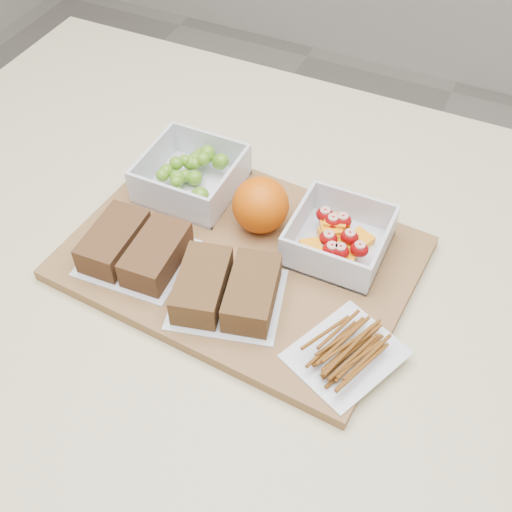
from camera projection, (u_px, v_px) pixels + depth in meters
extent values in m
cube|color=beige|center=(253.00, 441.00, 1.14)|extent=(1.20, 0.90, 0.90)
cube|color=brown|center=(241.00, 258.00, 0.82)|extent=(0.44, 0.33, 0.02)
cube|color=silver|center=(192.00, 187.00, 0.89)|extent=(0.12, 0.12, 0.00)
cube|color=silver|center=(211.00, 148.00, 0.91)|extent=(0.12, 0.00, 0.05)
cube|color=silver|center=(169.00, 201.00, 0.84)|extent=(0.12, 0.00, 0.05)
cube|color=silver|center=(230.00, 186.00, 0.86)|extent=(0.00, 0.11, 0.05)
cube|color=silver|center=(153.00, 161.00, 0.89)|extent=(0.00, 0.11, 0.05)
sphere|color=#568A1C|center=(177.00, 178.00, 0.87)|extent=(0.02, 0.02, 0.02)
sphere|color=#568A1C|center=(166.00, 171.00, 0.87)|extent=(0.02, 0.02, 0.02)
sphere|color=#568A1C|center=(203.00, 159.00, 0.88)|extent=(0.02, 0.02, 0.02)
sphere|color=#568A1C|center=(195.00, 178.00, 0.88)|extent=(0.02, 0.02, 0.02)
sphere|color=#568A1C|center=(176.00, 163.00, 0.88)|extent=(0.02, 0.02, 0.02)
sphere|color=#568A1C|center=(185.00, 176.00, 0.88)|extent=(0.02, 0.02, 0.02)
sphere|color=#568A1C|center=(185.00, 160.00, 0.88)|extent=(0.02, 0.02, 0.02)
sphere|color=#568A1C|center=(200.00, 195.00, 0.83)|extent=(0.02, 0.02, 0.02)
sphere|color=#568A1C|center=(220.00, 162.00, 0.88)|extent=(0.02, 0.02, 0.02)
sphere|color=#568A1C|center=(207.00, 153.00, 0.89)|extent=(0.02, 0.02, 0.02)
sphere|color=#568A1C|center=(162.00, 175.00, 0.87)|extent=(0.02, 0.02, 0.02)
sphere|color=#568A1C|center=(222.00, 161.00, 0.88)|extent=(0.02, 0.02, 0.02)
sphere|color=#568A1C|center=(178.00, 195.00, 0.85)|extent=(0.02, 0.02, 0.02)
sphere|color=#568A1C|center=(195.00, 159.00, 0.89)|extent=(0.02, 0.02, 0.02)
sphere|color=#568A1C|center=(190.00, 163.00, 0.89)|extent=(0.02, 0.02, 0.02)
sphere|color=#568A1C|center=(208.00, 155.00, 0.89)|extent=(0.02, 0.02, 0.02)
sphere|color=#568A1C|center=(199.00, 195.00, 0.83)|extent=(0.02, 0.02, 0.02)
sphere|color=#568A1C|center=(207.00, 203.00, 0.85)|extent=(0.02, 0.02, 0.02)
sphere|color=#568A1C|center=(195.00, 163.00, 0.88)|extent=(0.02, 0.02, 0.02)
sphere|color=#568A1C|center=(177.00, 182.00, 0.86)|extent=(0.02, 0.02, 0.02)
sphere|color=#568A1C|center=(201.00, 156.00, 0.90)|extent=(0.02, 0.02, 0.02)
cube|color=silver|center=(338.00, 248.00, 0.81)|extent=(0.12, 0.12, 0.00)
cube|color=silver|center=(354.00, 207.00, 0.83)|extent=(0.12, 0.00, 0.05)
cube|color=silver|center=(323.00, 267.00, 0.76)|extent=(0.12, 0.00, 0.05)
cube|color=silver|center=(382.00, 250.00, 0.78)|extent=(0.00, 0.11, 0.05)
cube|color=silver|center=(298.00, 222.00, 0.81)|extent=(0.00, 0.11, 0.05)
cube|color=orange|center=(337.00, 251.00, 0.79)|extent=(0.03, 0.04, 0.01)
cube|color=orange|center=(336.00, 228.00, 0.82)|extent=(0.04, 0.05, 0.01)
cube|color=orange|center=(347.00, 241.00, 0.80)|extent=(0.04, 0.04, 0.01)
cube|color=orange|center=(358.00, 241.00, 0.81)|extent=(0.04, 0.04, 0.01)
cube|color=orange|center=(331.00, 227.00, 0.81)|extent=(0.04, 0.04, 0.01)
cube|color=orange|center=(335.00, 222.00, 0.81)|extent=(0.03, 0.03, 0.01)
cube|color=orange|center=(312.00, 250.00, 0.78)|extent=(0.04, 0.04, 0.01)
cube|color=orange|center=(343.00, 257.00, 0.78)|extent=(0.03, 0.03, 0.01)
cube|color=orange|center=(331.00, 235.00, 0.81)|extent=(0.04, 0.04, 0.01)
ellipsoid|color=#890607|center=(349.00, 237.00, 0.79)|extent=(0.02, 0.02, 0.02)
ellipsoid|color=#890607|center=(340.00, 251.00, 0.78)|extent=(0.02, 0.02, 0.02)
ellipsoid|color=#890607|center=(325.00, 215.00, 0.82)|extent=(0.02, 0.02, 0.02)
ellipsoid|color=#890607|center=(359.00, 249.00, 0.78)|extent=(0.02, 0.02, 0.02)
ellipsoid|color=#890607|center=(333.00, 222.00, 0.81)|extent=(0.02, 0.02, 0.02)
ellipsoid|color=#890607|center=(332.00, 250.00, 0.78)|extent=(0.02, 0.02, 0.02)
ellipsoid|color=#890607|center=(328.00, 239.00, 0.79)|extent=(0.02, 0.02, 0.02)
ellipsoid|color=#890607|center=(343.00, 221.00, 0.81)|extent=(0.02, 0.02, 0.02)
sphere|color=#D55305|center=(261.00, 205.00, 0.82)|extent=(0.07, 0.07, 0.07)
cube|color=silver|center=(137.00, 258.00, 0.80)|extent=(0.13, 0.12, 0.00)
cube|color=#55351D|center=(114.00, 241.00, 0.80)|extent=(0.06, 0.10, 0.04)
cube|color=#55351D|center=(156.00, 254.00, 0.78)|extent=(0.06, 0.10, 0.04)
cube|color=silver|center=(227.00, 299.00, 0.76)|extent=(0.15, 0.14, 0.00)
cube|color=brown|center=(202.00, 285.00, 0.75)|extent=(0.08, 0.11, 0.04)
cube|color=brown|center=(252.00, 292.00, 0.74)|extent=(0.08, 0.11, 0.04)
cube|color=silver|center=(346.00, 354.00, 0.71)|extent=(0.14, 0.15, 0.00)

